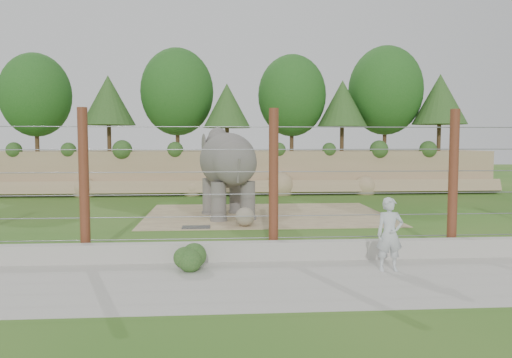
{
  "coord_description": "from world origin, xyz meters",
  "views": [
    {
      "loc": [
        -1.45,
        -17.81,
        3.14
      ],
      "look_at": [
        0.0,
        2.0,
        1.6
      ],
      "focal_mm": 35.0,
      "sensor_mm": 36.0,
      "label": 1
    }
  ],
  "objects": [
    {
      "name": "barrier_fence",
      "position": [
        0.0,
        -4.5,
        2.0
      ],
      "size": [
        20.26,
        0.26,
        4.0
      ],
      "color": "#5A311C",
      "rests_on": "ground"
    },
    {
      "name": "ground",
      "position": [
        0.0,
        0.0,
        0.0
      ],
      "size": [
        90.0,
        90.0,
        0.0
      ],
      "primitive_type": "plane",
      "color": "#306A1C",
      "rests_on": "ground"
    },
    {
      "name": "elephant",
      "position": [
        -1.12,
        2.5,
        1.81
      ],
      "size": [
        2.77,
        4.75,
        3.61
      ],
      "primitive_type": null,
      "rotation": [
        0.0,
        0.0,
        0.2
      ],
      "color": "#59554F",
      "rests_on": "ground"
    },
    {
      "name": "walkway_shrub",
      "position": [
        -2.16,
        -5.8,
        0.32
      ],
      "size": [
        0.62,
        0.62,
        0.62
      ],
      "primitive_type": "sphere",
      "color": "#285520",
      "rests_on": "walkway"
    },
    {
      "name": "stone_ball",
      "position": [
        -0.54,
        0.15,
        0.37
      ],
      "size": [
        0.7,
        0.7,
        0.7
      ],
      "primitive_type": "sphere",
      "color": "#9C9174",
      "rests_on": "dirt_patch"
    },
    {
      "name": "back_embankment",
      "position": [
        0.59,
        12.68,
        3.97
      ],
      "size": [
        30.0,
        5.52,
        8.77
      ],
      "color": "tan",
      "rests_on": "ground"
    },
    {
      "name": "drain_grate",
      "position": [
        -2.3,
        0.0,
        0.04
      ],
      "size": [
        1.0,
        0.6,
        0.03
      ],
      "primitive_type": "cube",
      "color": "#262628",
      "rests_on": "dirt_patch"
    },
    {
      "name": "zookeeper",
      "position": [
        2.61,
        -6.28,
        0.9
      ],
      "size": [
        0.66,
        0.44,
        1.77
      ],
      "primitive_type": "imported",
      "rotation": [
        0.0,
        0.0,
        -0.03
      ],
      "color": "#B9BEC3",
      "rests_on": "walkway"
    },
    {
      "name": "walkway",
      "position": [
        0.0,
        -7.0,
        0.01
      ],
      "size": [
        26.0,
        4.0,
        0.01
      ],
      "primitive_type": "cube",
      "color": "#BAB5AC",
      "rests_on": "ground"
    },
    {
      "name": "dirt_patch",
      "position": [
        0.5,
        3.0,
        0.01
      ],
      "size": [
        10.0,
        7.0,
        0.02
      ],
      "primitive_type": "cube",
      "color": "#987D5D",
      "rests_on": "ground"
    },
    {
      "name": "retaining_wall",
      "position": [
        0.0,
        -5.0,
        0.25
      ],
      "size": [
        26.0,
        0.35,
        0.5
      ],
      "primitive_type": "cube",
      "color": "#BAB5AC",
      "rests_on": "ground"
    }
  ]
}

